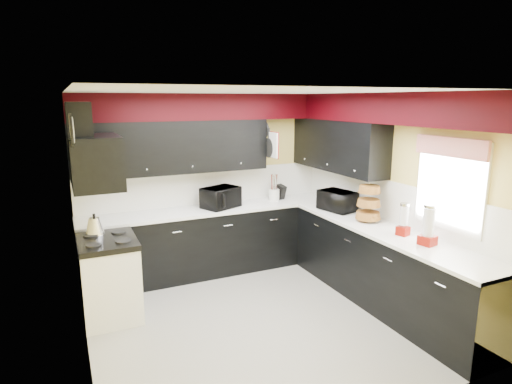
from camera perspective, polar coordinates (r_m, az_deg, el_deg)
ground at (r=5.05m, az=0.35°, el=-16.42°), size 3.60×3.60×0.00m
wall_back at (r=6.22m, az=-6.67°, el=1.30°), size 3.60×0.06×2.50m
wall_right at (r=5.57m, az=17.39°, el=-0.48°), size 0.06×3.60×2.50m
wall_left at (r=4.18m, az=-22.66°, el=-5.03°), size 0.06×3.60×2.50m
ceiling at (r=4.43m, az=0.39°, el=13.23°), size 3.60×3.60×0.06m
cab_back at (r=6.15m, az=-5.61°, el=-6.52°), size 3.60×0.60×0.90m
cab_right at (r=5.40m, az=16.58°, el=-9.74°), size 0.60×3.00×0.90m
counter_back at (r=6.02m, az=-5.70°, el=-2.28°), size 3.62×0.64×0.04m
counter_right at (r=5.24m, az=16.89°, el=-4.96°), size 0.64×3.02×0.04m
splash_back at (r=6.23m, az=-6.63°, el=0.74°), size 3.60×0.02×0.50m
splash_right at (r=5.58m, az=17.27°, el=-1.09°), size 0.02×3.60×0.50m
upper_back at (r=5.84m, az=-10.96°, el=5.90°), size 2.60×0.35×0.70m
upper_right at (r=6.07m, az=10.79°, el=6.14°), size 0.35×1.80×0.70m
soffit_back at (r=5.94m, az=-6.38°, el=11.23°), size 3.60×0.36×0.35m
soffit_right at (r=5.19m, az=17.99°, el=10.58°), size 0.36×3.24×0.35m
stove at (r=5.18m, az=-18.90°, el=-11.09°), size 0.60×0.75×0.86m
cooktop at (r=5.02m, az=-19.27°, el=-6.25°), size 0.62×0.77×0.06m
hood at (r=4.82m, az=-20.60°, el=3.79°), size 0.50×0.78×0.55m
hood_duct at (r=4.77m, az=-22.55°, el=8.64°), size 0.24×0.40×0.40m
window at (r=4.89m, az=24.50°, el=0.84°), size 0.03×0.86×0.96m
valance at (r=4.79m, az=24.49°, el=5.48°), size 0.04×0.88×0.20m
pan_top at (r=6.20m, az=1.18°, el=8.33°), size 0.03×0.22×0.40m
pan_mid at (r=6.11m, az=1.71°, el=5.91°), size 0.03×0.28×0.46m
pan_low at (r=6.34m, az=0.65°, el=5.88°), size 0.03×0.24×0.42m
cut_board at (r=6.00m, az=2.31°, el=6.28°), size 0.03×0.26×0.35m
baskets at (r=5.44m, az=14.79°, el=-1.37°), size 0.27×0.27×0.50m
clock at (r=4.27m, az=-23.40°, el=7.58°), size 0.03×0.30×0.30m
deco_plate at (r=5.18m, az=20.46°, el=9.57°), size 0.03×0.24×0.24m
toaster_oven at (r=5.99m, az=-4.67°, el=-0.73°), size 0.62×0.57×0.29m
microwave at (r=5.91m, az=10.83°, el=-1.15°), size 0.43×0.55×0.27m
utensil_crock at (r=6.41m, az=2.43°, el=-0.38°), size 0.18×0.18×0.17m
knife_block at (r=6.48m, az=3.27°, el=-0.01°), size 0.14×0.16×0.22m
kettle at (r=5.21m, az=-20.71°, el=-4.24°), size 0.22×0.22×0.19m
dispenser_a at (r=5.02m, az=19.09°, el=-3.71°), size 0.15×0.15×0.32m
dispenser_b at (r=4.77m, az=22.02°, el=-4.22°), size 0.18×0.18×0.41m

